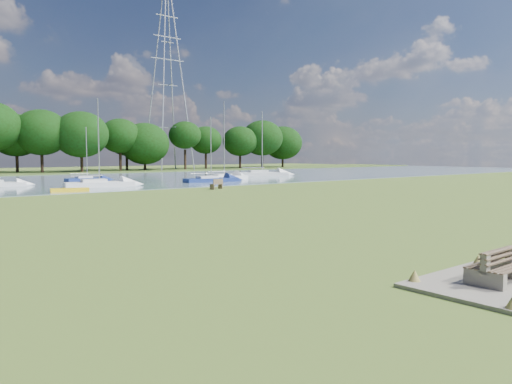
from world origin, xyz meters
TOP-DOWN VIEW (x-y plane):
  - ground at (0.00, 0.00)m, footprint 220.00×220.00m
  - concrete_pad at (0.00, -14.00)m, footprint 4.20×3.20m
  - bench_pair at (-0.00, -14.00)m, footprint 1.68×1.01m
  - riverbank_bench at (14.39, 18.90)m, footprint 1.67×1.03m
  - kayak at (2.39, 24.00)m, footprint 3.26×1.41m
  - pylon at (38.19, 70.00)m, footprint 7.40×5.18m
  - sailboat_0 at (9.54, 38.98)m, footprint 5.13×1.71m
  - sailboat_1 at (6.72, 28.33)m, footprint 6.87×2.93m
  - sailboat_2 at (35.13, 37.02)m, footprint 7.83×5.08m
  - sailboat_4 at (20.39, 28.81)m, footprint 6.64×2.59m
  - sailboat_7 at (24.17, 31.39)m, footprint 7.17×3.13m

SIDE VIEW (x-z plane):
  - ground at x=0.00m, z-range 0.00..0.00m
  - concrete_pad at x=0.00m, z-range 0.00..0.10m
  - kayak at x=2.39m, z-range 0.05..0.37m
  - sailboat_0 at x=9.54m, z-range -2.79..3.69m
  - bench_pair at x=0.00m, z-range 0.02..0.92m
  - sailboat_4 at x=20.39m, z-range -3.34..4.27m
  - riverbank_bench at x=14.39m, z-range 0.00..0.99m
  - sailboat_7 at x=24.17m, z-range -4.39..5.44m
  - sailboat_1 at x=6.72m, z-range -3.84..4.90m
  - sailboat_2 at x=35.13m, z-range -4.19..5.34m
  - pylon at x=38.19m, z-range 4.33..40.33m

